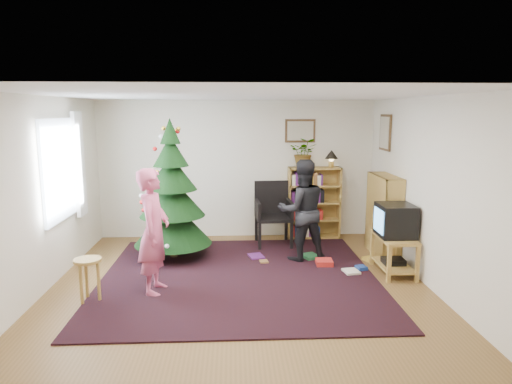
{
  "coord_description": "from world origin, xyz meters",
  "views": [
    {
      "loc": [
        -0.07,
        -5.79,
        2.3
      ],
      "look_at": [
        0.27,
        0.96,
        1.1
      ],
      "focal_mm": 32.0,
      "sensor_mm": 36.0,
      "label": 1
    }
  ],
  "objects_px": {
    "potted_plant": "(304,153)",
    "table_lamp": "(331,156)",
    "christmas_tree": "(172,201)",
    "bookshelf_back": "(314,202)",
    "picture_right": "(385,133)",
    "bookshelf_right": "(384,215)",
    "person_by_chair": "(302,210)",
    "person_standing": "(154,231)",
    "tv_stand": "(394,252)",
    "crt_tv": "(395,220)",
    "armchair": "(273,210)",
    "picture_back": "(300,131)",
    "stool": "(88,269)"
  },
  "relations": [
    {
      "from": "tv_stand",
      "to": "armchair",
      "type": "relative_size",
      "value": 0.74
    },
    {
      "from": "crt_tv",
      "to": "person_standing",
      "type": "distance_m",
      "value": 3.34
    },
    {
      "from": "armchair",
      "to": "table_lamp",
      "type": "xyz_separation_m",
      "value": [
        1.09,
        0.38,
        0.92
      ]
    },
    {
      "from": "picture_right",
      "to": "table_lamp",
      "type": "bearing_deg",
      "value": 142.5
    },
    {
      "from": "picture_right",
      "to": "person_by_chair",
      "type": "height_order",
      "value": "picture_right"
    },
    {
      "from": "bookshelf_back",
      "to": "armchair",
      "type": "xyz_separation_m",
      "value": [
        -0.79,
        -0.38,
        -0.07
      ]
    },
    {
      "from": "person_by_chair",
      "to": "bookshelf_back",
      "type": "bearing_deg",
      "value": -116.46
    },
    {
      "from": "christmas_tree",
      "to": "person_standing",
      "type": "relative_size",
      "value": 1.37
    },
    {
      "from": "crt_tv",
      "to": "person_by_chair",
      "type": "xyz_separation_m",
      "value": [
        -1.23,
        0.67,
        0.01
      ]
    },
    {
      "from": "picture_back",
      "to": "christmas_tree",
      "type": "distance_m",
      "value": 2.7
    },
    {
      "from": "tv_stand",
      "to": "potted_plant",
      "type": "xyz_separation_m",
      "value": [
        -1.01,
        1.96,
        1.25
      ]
    },
    {
      "from": "picture_right",
      "to": "crt_tv",
      "type": "xyz_separation_m",
      "value": [
        -0.26,
        -1.37,
        -1.17
      ]
    },
    {
      "from": "christmas_tree",
      "to": "bookshelf_back",
      "type": "distance_m",
      "value": 2.68
    },
    {
      "from": "christmas_tree",
      "to": "bookshelf_right",
      "type": "bearing_deg",
      "value": -0.14
    },
    {
      "from": "bookshelf_right",
      "to": "table_lamp",
      "type": "relative_size",
      "value": 4.14
    },
    {
      "from": "tv_stand",
      "to": "person_by_chair",
      "type": "distance_m",
      "value": 1.48
    },
    {
      "from": "bookshelf_back",
      "to": "christmas_tree",
      "type": "bearing_deg",
      "value": -155.72
    },
    {
      "from": "picture_right",
      "to": "bookshelf_right",
      "type": "xyz_separation_m",
      "value": [
        -0.14,
        -0.51,
        -1.29
      ]
    },
    {
      "from": "bookshelf_right",
      "to": "stool",
      "type": "distance_m",
      "value": 4.5
    },
    {
      "from": "person_by_chair",
      "to": "potted_plant",
      "type": "bearing_deg",
      "value": -108.12
    },
    {
      "from": "picture_right",
      "to": "christmas_tree",
      "type": "height_order",
      "value": "picture_right"
    },
    {
      "from": "bookshelf_back",
      "to": "person_by_chair",
      "type": "height_order",
      "value": "person_by_chair"
    },
    {
      "from": "picture_right",
      "to": "tv_stand",
      "type": "bearing_deg",
      "value": -100.54
    },
    {
      "from": "tv_stand",
      "to": "armchair",
      "type": "height_order",
      "value": "armchair"
    },
    {
      "from": "picture_back",
      "to": "potted_plant",
      "type": "distance_m",
      "value": 0.41
    },
    {
      "from": "table_lamp",
      "to": "christmas_tree",
      "type": "bearing_deg",
      "value": -158.12
    },
    {
      "from": "bookshelf_back",
      "to": "armchair",
      "type": "bearing_deg",
      "value": -154.1
    },
    {
      "from": "christmas_tree",
      "to": "bookshelf_back",
      "type": "relative_size",
      "value": 1.69
    },
    {
      "from": "picture_right",
      "to": "bookshelf_right",
      "type": "relative_size",
      "value": 0.46
    },
    {
      "from": "bookshelf_back",
      "to": "tv_stand",
      "type": "xyz_separation_m",
      "value": [
        0.81,
        -1.96,
        -0.35
      ]
    },
    {
      "from": "picture_back",
      "to": "crt_tv",
      "type": "height_order",
      "value": "picture_back"
    },
    {
      "from": "christmas_tree",
      "to": "person_by_chair",
      "type": "distance_m",
      "value": 2.03
    },
    {
      "from": "bookshelf_right",
      "to": "armchair",
      "type": "distance_m",
      "value": 1.87
    },
    {
      "from": "bookshelf_right",
      "to": "armchair",
      "type": "xyz_separation_m",
      "value": [
        -1.72,
        0.72,
        -0.07
      ]
    },
    {
      "from": "stool",
      "to": "tv_stand",
      "type": "bearing_deg",
      "value": 11.22
    },
    {
      "from": "tv_stand",
      "to": "person_by_chair",
      "type": "bearing_deg",
      "value": 151.59
    },
    {
      "from": "bookshelf_back",
      "to": "person_standing",
      "type": "height_order",
      "value": "person_standing"
    },
    {
      "from": "picture_right",
      "to": "christmas_tree",
      "type": "xyz_separation_m",
      "value": [
        -3.5,
        -0.51,
        -1.03
      ]
    },
    {
      "from": "picture_right",
      "to": "bookshelf_right",
      "type": "height_order",
      "value": "picture_right"
    },
    {
      "from": "picture_back",
      "to": "bookshelf_right",
      "type": "bearing_deg",
      "value": -46.17
    },
    {
      "from": "potted_plant",
      "to": "table_lamp",
      "type": "xyz_separation_m",
      "value": [
        0.5,
        0.0,
        -0.05
      ]
    },
    {
      "from": "stool",
      "to": "potted_plant",
      "type": "bearing_deg",
      "value": 42.24
    },
    {
      "from": "picture_right",
      "to": "stool",
      "type": "bearing_deg",
      "value": -153.24
    },
    {
      "from": "crt_tv",
      "to": "table_lamp",
      "type": "bearing_deg",
      "value": 104.61
    },
    {
      "from": "tv_stand",
      "to": "potted_plant",
      "type": "bearing_deg",
      "value": 117.35
    },
    {
      "from": "bookshelf_back",
      "to": "table_lamp",
      "type": "bearing_deg",
      "value": 0.0
    },
    {
      "from": "potted_plant",
      "to": "table_lamp",
      "type": "height_order",
      "value": "potted_plant"
    },
    {
      "from": "picture_back",
      "to": "person_by_chair",
      "type": "bearing_deg",
      "value": -96.48
    },
    {
      "from": "picture_back",
      "to": "potted_plant",
      "type": "xyz_separation_m",
      "value": [
        0.06,
        -0.14,
        -0.38
      ]
    },
    {
      "from": "picture_right",
      "to": "potted_plant",
      "type": "height_order",
      "value": "picture_right"
    }
  ]
}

